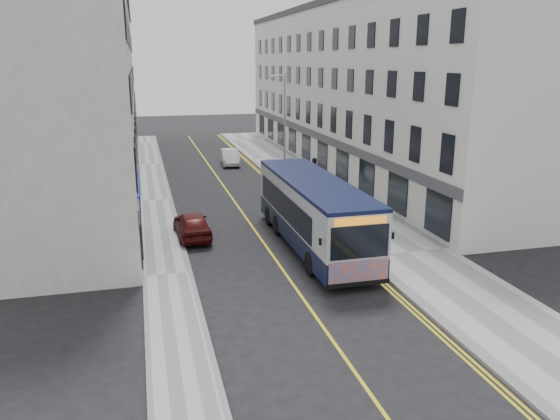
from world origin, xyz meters
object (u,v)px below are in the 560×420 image
bicycle (363,222)px  pedestrian_near (304,176)px  streetlamp (284,127)px  car_white (230,157)px  pedestrian_far (315,171)px  city_bus (313,211)px  car_maroon (192,225)px

bicycle → pedestrian_near: pedestrian_near is taller
streetlamp → car_white: (-2.30, 9.74, -3.70)m
pedestrian_near → pedestrian_far: size_ratio=1.04×
pedestrian_near → car_white: 11.70m
streetlamp → pedestrian_far: (2.44, 0.19, -3.32)m
streetlamp → city_bus: 13.48m
pedestrian_far → bicycle: bearing=-116.0°
pedestrian_far → car_white: pedestrian_far is taller
bicycle → car_maroon: size_ratio=0.48×
bicycle → pedestrian_far: (1.21, 11.93, 0.42)m
streetlamp → car_maroon: streetlamp is taller
bicycle → car_maroon: bearing=83.9°
pedestrian_near → car_white: bearing=98.1°
city_bus → car_maroon: size_ratio=2.85×
bicycle → pedestrian_far: pedestrian_far is taller
bicycle → streetlamp: bearing=10.4°
streetlamp → city_bus: size_ratio=0.68×
car_white → car_maroon: size_ratio=1.01×
city_bus → car_white: city_bus is taller
streetlamp → pedestrian_near: bearing=-53.7°
bicycle → car_white: (-3.53, 21.48, 0.04)m
city_bus → car_maroon: 6.46m
streetlamp → city_bus: (-1.95, -13.09, -2.53)m
bicycle → pedestrian_far: bearing=-1.4°
car_maroon → bicycle: bearing=166.7°
streetlamp → car_white: bearing=103.3°
pedestrian_near → pedestrian_far: (1.37, 1.65, -0.03)m
bicycle → car_maroon: car_maroon is taller
bicycle → car_white: bearing=13.8°
pedestrian_near → car_white: size_ratio=0.47×
pedestrian_far → car_white: (-4.74, 9.55, -0.38)m
city_bus → bicycle: 3.67m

